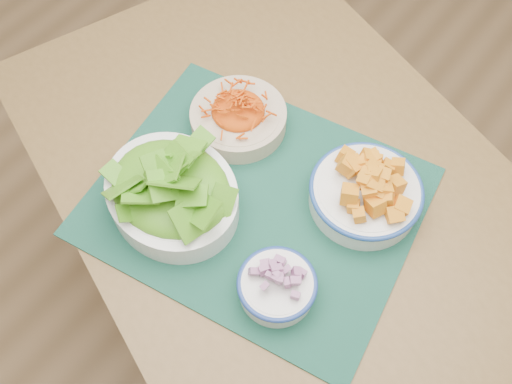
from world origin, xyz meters
TOP-DOWN VIEW (x-y plane):
  - ground at (0.00, 0.00)m, footprint 4.00×4.00m
  - table at (0.26, -0.14)m, footprint 1.34×1.11m
  - placemat at (0.24, -0.21)m, footprint 0.63×0.55m
  - carrot_bowl at (0.11, -0.10)m, footprint 0.23×0.23m
  - squash_bowl at (0.40, -0.10)m, footprint 0.22×0.22m
  - lettuce_bowl at (0.13, -0.31)m, footprint 0.29×0.26m
  - onion_bowl at (0.38, -0.33)m, footprint 0.16×0.16m

SIDE VIEW (x-z plane):
  - ground at x=0.00m, z-range 0.00..0.00m
  - table at x=0.26m, z-range 0.27..1.02m
  - placemat at x=0.24m, z-range 0.75..0.75m
  - onion_bowl at x=0.38m, z-range 0.75..0.82m
  - carrot_bowl at x=0.11m, z-range 0.75..0.83m
  - squash_bowl at x=0.40m, z-range 0.75..0.85m
  - lettuce_bowl at x=0.13m, z-range 0.75..0.87m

